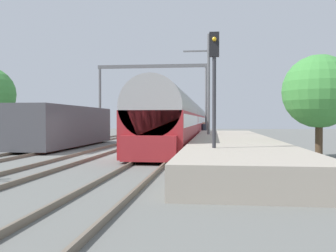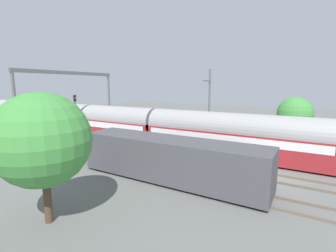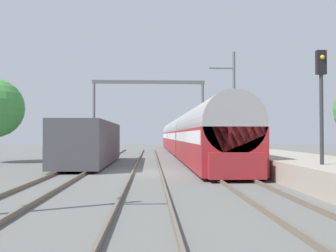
% 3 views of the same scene
% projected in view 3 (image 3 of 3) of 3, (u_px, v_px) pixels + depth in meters
% --- Properties ---
extents(ground, '(120.00, 120.00, 0.00)m').
position_uv_depth(ground, '(147.00, 172.00, 20.32)').
color(ground, slate).
extents(track_far_west, '(1.51, 60.00, 0.16)m').
position_uv_depth(track_far_west, '(75.00, 171.00, 20.14)').
color(track_far_west, '#695D4E').
rests_on(track_far_west, ground).
extents(track_west, '(1.52, 60.00, 0.16)m').
position_uv_depth(track_west, '(147.00, 171.00, 20.32)').
color(track_west, '#695D4E').
rests_on(track_west, ground).
extents(track_east, '(1.51, 60.00, 0.16)m').
position_uv_depth(track_east, '(217.00, 171.00, 20.49)').
color(track_east, '#695D4E').
rests_on(track_east, ground).
extents(platform, '(4.40, 28.00, 0.90)m').
position_uv_depth(platform, '(275.00, 161.00, 22.68)').
color(platform, '#A39989').
rests_on(platform, ground).
extents(passenger_train, '(2.93, 49.20, 3.82)m').
position_uv_depth(passenger_train, '(184.00, 135.00, 40.36)').
color(passenger_train, maroon).
rests_on(passenger_train, ground).
extents(freight_car, '(2.80, 13.00, 2.70)m').
position_uv_depth(freight_car, '(91.00, 143.00, 25.55)').
color(freight_car, '#47474C').
rests_on(freight_car, ground).
extents(person_crossing, '(0.45, 0.45, 1.73)m').
position_uv_depth(person_crossing, '(204.00, 145.00, 37.97)').
color(person_crossing, '#313131').
rests_on(person_crossing, ground).
extents(railway_signal_near, '(0.36, 0.30, 5.16)m').
position_uv_depth(railway_signal_near, '(321.00, 100.00, 14.15)').
color(railway_signal_near, '#2D2D33').
rests_on(railway_signal_near, ground).
extents(railway_signal_far, '(0.36, 0.30, 5.02)m').
position_uv_depth(railway_signal_far, '(195.00, 125.00, 47.31)').
color(railway_signal_far, '#2D2D33').
rests_on(railway_signal_far, ground).
extents(catenary_gantry, '(12.00, 0.28, 7.86)m').
position_uv_depth(catenary_gantry, '(149.00, 102.00, 40.57)').
color(catenary_gantry, '#5E5E60').
rests_on(catenary_gantry, ground).
extents(catenary_pole_east_mid, '(1.90, 0.20, 8.00)m').
position_uv_depth(catenary_pole_east_mid, '(233.00, 105.00, 27.27)').
color(catenary_pole_east_mid, '#5E5E60').
rests_on(catenary_pole_east_mid, ground).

